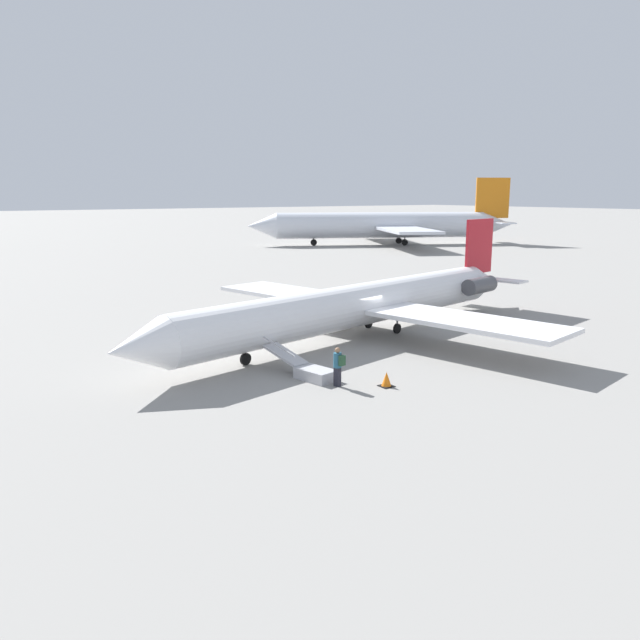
{
  "coord_description": "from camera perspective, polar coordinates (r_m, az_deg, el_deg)",
  "views": [
    {
      "loc": [
        21.61,
        28.09,
        8.26
      ],
      "look_at": [
        3.56,
        1.55,
        1.71
      ],
      "focal_mm": 35.0,
      "sensor_mm": 36.0,
      "label": 1
    }
  ],
  "objects": [
    {
      "name": "passenger",
      "position": [
        27.02,
        1.66,
        -4.05
      ],
      "size": [
        0.39,
        0.56,
        1.74
      ],
      "rotation": [
        0.0,
        0.0,
        -1.36
      ],
      "color": "#23232D",
      "rests_on": "ground"
    },
    {
      "name": "boarding_stairs",
      "position": [
        28.41,
        -1.0,
        -4.6
      ],
      "size": [
        1.83,
        4.14,
        1.63
      ],
      "rotation": [
        0.0,
        0.0,
        -1.36
      ],
      "color": "#B2B2B7",
      "rests_on": "ground"
    },
    {
      "name": "traffic_cone_near_stairs",
      "position": [
        27.35,
        6.1,
        -5.45
      ],
      "size": [
        0.59,
        0.59,
        0.65
      ],
      "color": "black",
      "rests_on": "ground"
    },
    {
      "name": "ground_plane",
      "position": [
        36.39,
        3.26,
        -1.6
      ],
      "size": [
        600.0,
        600.0,
        0.0
      ],
      "primitive_type": "plane",
      "color": "gray"
    },
    {
      "name": "airplane_taxiing_distant",
      "position": [
        102.58,
        6.16,
        8.64
      ],
      "size": [
        41.27,
        32.32,
        10.73
      ],
      "rotation": [
        0.0,
        0.0,
        5.83
      ],
      "color": "silver",
      "rests_on": "ground"
    },
    {
      "name": "airplane_main",
      "position": [
        36.69,
        4.24,
        1.55
      ],
      "size": [
        31.04,
        24.03,
        6.43
      ],
      "rotation": [
        0.0,
        0.0,
        0.21
      ],
      "color": "white",
      "rests_on": "ground"
    }
  ]
}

